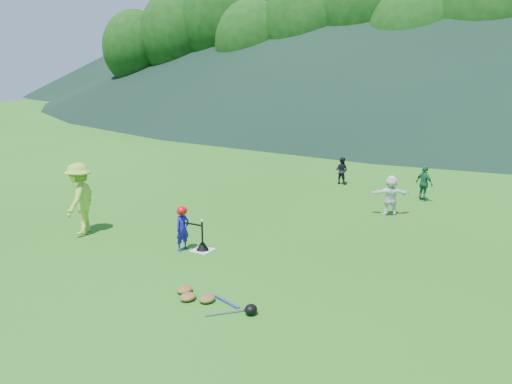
% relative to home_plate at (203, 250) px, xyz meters
% --- Properties ---
extents(ground, '(120.00, 120.00, 0.00)m').
position_rel_home_plate_xyz_m(ground, '(0.00, 0.00, -0.01)').
color(ground, '#296216').
rests_on(ground, ground).
extents(home_plate, '(0.45, 0.45, 0.02)m').
position_rel_home_plate_xyz_m(home_plate, '(0.00, 0.00, 0.00)').
color(home_plate, silver).
rests_on(home_plate, ground).
extents(baseball, '(0.08, 0.08, 0.08)m').
position_rel_home_plate_xyz_m(baseball, '(0.00, 0.00, 0.73)').
color(baseball, white).
rests_on(baseball, batting_tee).
extents(batter_child, '(0.32, 0.42, 1.05)m').
position_rel_home_plate_xyz_m(batter_child, '(-0.42, -0.20, 0.51)').
color(batter_child, '#1B169A').
rests_on(batter_child, ground).
extents(adult_coach, '(1.12, 1.38, 1.86)m').
position_rel_home_plate_xyz_m(adult_coach, '(-3.50, -0.51, 0.92)').
color(adult_coach, '#A9CF3C').
rests_on(adult_coach, ground).
extents(fielder_b, '(0.52, 0.42, 1.01)m').
position_rel_home_plate_xyz_m(fielder_b, '(0.24, 8.45, 0.49)').
color(fielder_b, black).
rests_on(fielder_b, ground).
extents(fielder_c, '(0.72, 0.59, 1.15)m').
position_rel_home_plate_xyz_m(fielder_c, '(3.46, 7.41, 0.57)').
color(fielder_c, '#1C5F3E').
rests_on(fielder_c, ground).
extents(fielder_d, '(1.15, 0.84, 1.20)m').
position_rel_home_plate_xyz_m(fielder_d, '(2.98, 5.18, 0.59)').
color(fielder_d, white).
rests_on(fielder_d, ground).
extents(batting_tee, '(0.30, 0.30, 0.68)m').
position_rel_home_plate_xyz_m(batting_tee, '(0.00, 0.00, 0.12)').
color(batting_tee, black).
rests_on(batting_tee, home_plate).
extents(batter_gear, '(0.73, 0.26, 0.41)m').
position_rel_home_plate_xyz_m(batter_gear, '(-0.40, -0.20, 0.94)').
color(batter_gear, red).
rests_on(batter_gear, ground).
extents(equipment_pile, '(1.80, 0.77, 0.19)m').
position_rel_home_plate_xyz_m(equipment_pile, '(1.66, -2.15, 0.06)').
color(equipment_pile, olive).
rests_on(equipment_pile, ground).
extents(outfield_fence, '(70.07, 0.08, 1.33)m').
position_rel_home_plate_xyz_m(outfield_fence, '(0.00, 28.00, 0.69)').
color(outfield_fence, gray).
rests_on(outfield_fence, ground).
extents(tree_line, '(70.04, 11.40, 14.82)m').
position_rel_home_plate_xyz_m(tree_line, '(0.20, 33.83, 8.20)').
color(tree_line, '#382314').
rests_on(tree_line, ground).
extents(distant_hills, '(155.00, 140.00, 32.00)m').
position_rel_home_plate_xyz_m(distant_hills, '(-7.63, 81.81, 14.97)').
color(distant_hills, black).
rests_on(distant_hills, ground).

